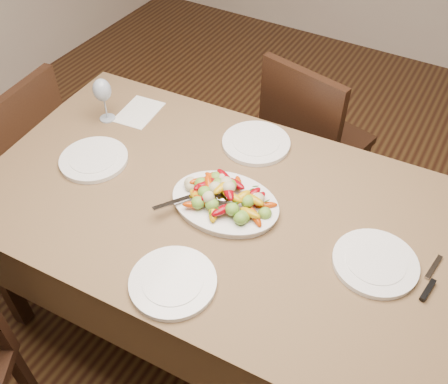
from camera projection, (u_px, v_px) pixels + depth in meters
floor at (235, 383)px, 2.08m from camera, size 6.00×6.00×0.00m
dining_table at (224, 268)px, 2.04m from camera, size 1.89×1.13×0.76m
chair_far at (317, 140)px, 2.47m from camera, size 0.50×0.50×0.95m
chair_left at (12, 167)px, 2.33m from camera, size 0.46×0.46×0.95m
serving_platter at (225, 204)px, 1.75m from camera, size 0.39×0.30×0.02m
roasted_vegetables at (225, 193)px, 1.71m from camera, size 0.32×0.23×0.09m
serving_spoon at (203, 197)px, 1.72m from camera, size 0.27×0.19×0.03m
plate_left at (94, 160)px, 1.93m from camera, size 0.26×0.26×0.02m
plate_right at (375, 263)px, 1.57m from camera, size 0.27×0.27×0.02m
plate_far at (256, 143)px, 2.00m from camera, size 0.27×0.27×0.02m
plate_near at (173, 282)px, 1.52m from camera, size 0.27×0.27×0.02m
wine_glass at (104, 99)px, 2.05m from camera, size 0.08×0.08×0.20m
menu_card at (139, 112)px, 2.16m from camera, size 0.17×0.22×0.00m
table_knife at (430, 280)px, 1.53m from camera, size 0.05×0.20×0.01m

